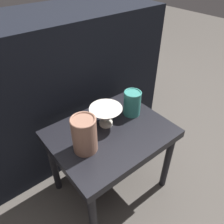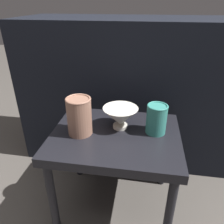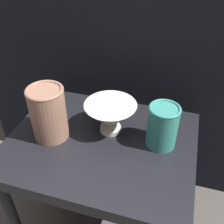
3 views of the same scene
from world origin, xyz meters
TOP-DOWN VIEW (x-y plane):
  - ground_plane at (0.00, 0.00)m, footprint 8.00×8.00m
  - table at (0.00, 0.00)m, footprint 0.56×0.44m
  - couch_backdrop at (0.00, 0.53)m, footprint 1.28×0.50m
  - bowl at (0.01, 0.05)m, footprint 0.16×0.16m
  - vase_textured_left at (-0.15, -0.02)m, footprint 0.11×0.11m
  - vase_colorful_right at (0.17, 0.04)m, footprint 0.09×0.09m

SIDE VIEW (x-z plane):
  - ground_plane at x=0.00m, z-range 0.00..0.00m
  - table at x=0.00m, z-range 0.16..0.60m
  - couch_backdrop at x=0.00m, z-range 0.00..0.87m
  - bowl at x=0.01m, z-range 0.44..0.54m
  - vase_colorful_right at x=0.17m, z-range 0.44..0.57m
  - vase_textured_left at x=-0.15m, z-range 0.44..0.61m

